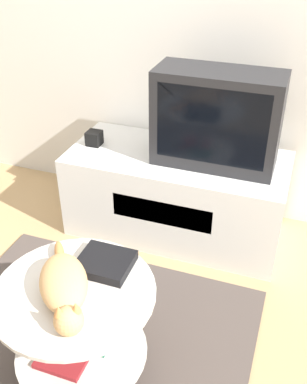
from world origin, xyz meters
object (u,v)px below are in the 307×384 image
tv (217,119)px  speaker (94,138)px  cat (64,287)px  dvd_box (105,263)px

tv → speaker: 0.75m
cat → tv: bearing=131.4°
tv → dvd_box: bearing=-103.2°
tv → dvd_box: size_ratio=3.07×
tv → speaker: bearing=-178.4°
speaker → cat: 1.22m
tv → speaker: (-0.72, -0.02, -0.22)m
dvd_box → cat: cat is taller
dvd_box → cat: (-0.07, -0.21, 0.04)m
speaker → cat: cat is taller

